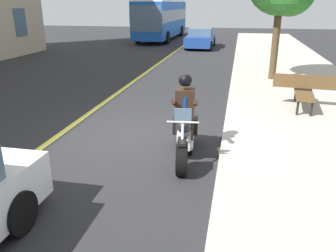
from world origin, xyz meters
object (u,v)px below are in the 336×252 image
object	(u,v)px
rider_main	(185,107)
car_silver	(201,38)
motorcycle_main	(184,136)
bench_sidewalk	(304,89)
bus_near	(162,18)

from	to	relation	value
rider_main	car_silver	bearing A→B (deg)	-174.54
car_silver	motorcycle_main	bearing A→B (deg)	5.48
bench_sidewalk	motorcycle_main	bearing A→B (deg)	-37.70
bus_near	car_silver	xyz separation A→B (m)	(5.45, 4.11, -1.18)
bus_near	motorcycle_main	bearing A→B (deg)	13.62
motorcycle_main	car_silver	world-z (taller)	car_silver
bench_sidewalk	rider_main	bearing A→B (deg)	-39.32
motorcycle_main	bench_sidewalk	world-z (taller)	motorcycle_main
motorcycle_main	bus_near	xyz separation A→B (m)	(-24.49, -5.93, 1.42)
car_silver	bench_sidewalk	distance (m)	15.94
motorcycle_main	car_silver	xyz separation A→B (m)	(-19.04, -1.83, 0.24)
motorcycle_main	bus_near	size ratio (longest dim) A/B	0.20
rider_main	car_silver	xyz separation A→B (m)	(-18.86, -1.80, -0.35)
motorcycle_main	car_silver	size ratio (longest dim) A/B	0.48
bus_near	bench_sidewalk	world-z (taller)	bus_near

